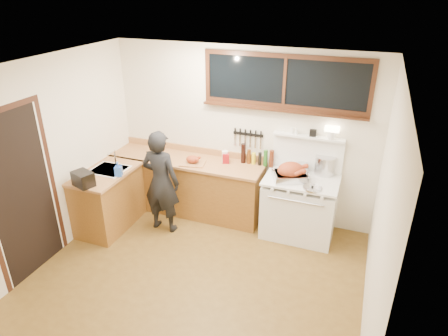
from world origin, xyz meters
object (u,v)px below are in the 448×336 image
at_px(man, 161,182).
at_px(cutting_board, 193,161).
at_px(vintage_stove, 300,205).
at_px(roast_turkey, 291,173).

bearing_deg(man, cutting_board, 59.15).
bearing_deg(vintage_stove, roast_turkey, -149.33).
bearing_deg(man, vintage_stove, 16.79).
height_order(man, roast_turkey, man).
relative_size(cutting_board, roast_turkey, 0.72).
distance_m(cutting_board, roast_turkey, 1.48).
height_order(vintage_stove, roast_turkey, vintage_stove).
height_order(vintage_stove, cutting_board, vintage_stove).
xyz_separation_m(man, roast_turkey, (1.76, 0.49, 0.23)).
bearing_deg(cutting_board, man, -120.85).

